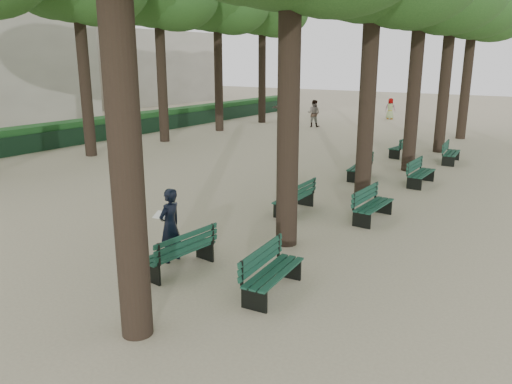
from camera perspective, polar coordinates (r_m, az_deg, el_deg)
The scene contains 17 objects.
ground at distance 11.13m, azimuth -11.25°, elevation -8.92°, with size 120.00×120.00×0.00m, color tan.
tree_far_5 at distance 35.97m, azimuth 0.72°, elevation 20.95°, with size 6.00×6.00×10.45m.
bench_left_0 at distance 11.01m, azimuth -8.76°, elevation -7.54°, with size 0.74×1.85×0.92m.
bench_left_1 at distance 14.96m, azimuth 4.37°, elevation -1.27°, with size 0.62×1.82×0.92m.
bench_left_2 at distance 19.51m, azimuth 11.76°, elevation 2.33°, with size 0.76×1.85×0.92m.
bench_left_3 at distance 24.35m, azimuth 16.34°, elevation 4.54°, with size 0.81×1.86×0.92m.
bench_right_0 at distance 9.89m, azimuth 1.98°, elevation -10.06°, with size 0.73×1.84×0.92m.
bench_right_1 at distance 14.54m, azimuth 13.24°, elevation -2.13°, with size 0.63×1.82×0.92m.
bench_right_2 at distance 19.04m, azimuth 18.34°, elevation 1.56°, with size 0.60×1.81×0.92m.
bench_right_3 at distance 23.53m, azimuth 21.39°, elevation 3.76°, with size 0.72×1.84×0.92m.
man_with_map at distance 11.34m, azimuth -9.80°, elevation -3.77°, with size 0.61×0.68×1.70m.
pedestrian_e at distance 36.67m, azimuth 3.15°, elevation 9.54°, with size 1.74×0.38×1.88m, color #262628.
pedestrian_d at distance 39.20m, azimuth 15.09°, elevation 9.18°, with size 0.76×0.31×1.56m, color #262628.
pedestrian_a at distance 33.82m, azimuth 6.62°, elevation 8.91°, with size 0.87×0.36×1.78m, color #262628.
fence at distance 29.01m, azimuth -17.49°, elevation 6.42°, with size 0.08×42.00×0.90m, color black.
hedge at distance 29.53m, azimuth -18.39°, elevation 6.79°, with size 1.20×42.00×1.20m, color #19481E.
building_far at distance 54.80m, azimuth -14.47°, elevation 13.61°, with size 12.00×16.00×7.00m, color #B7B2A3.
Camera 1 is at (7.26, -7.16, 4.48)m, focal length 35.00 mm.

